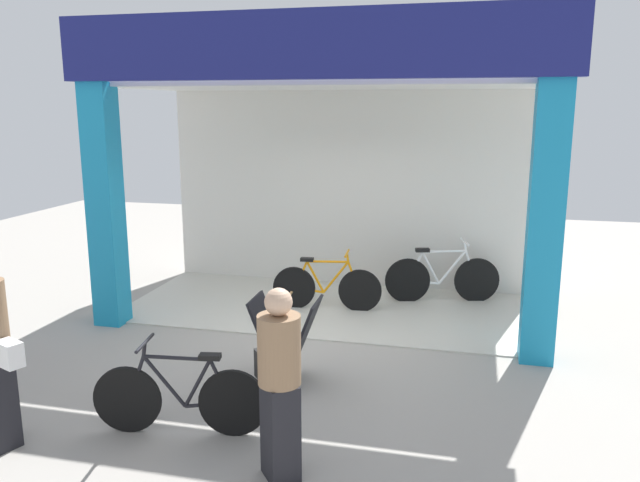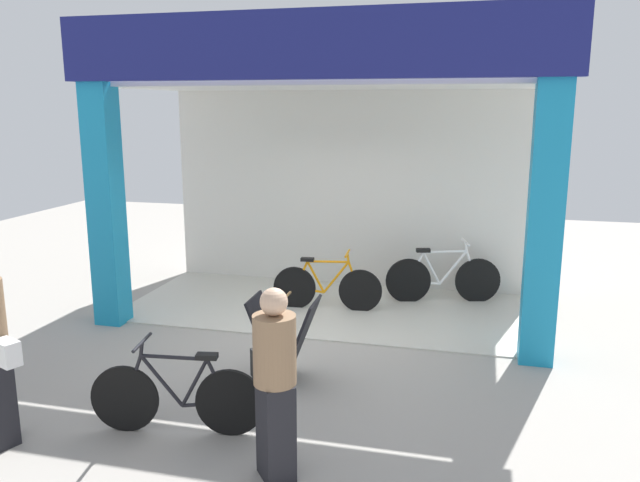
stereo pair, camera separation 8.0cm
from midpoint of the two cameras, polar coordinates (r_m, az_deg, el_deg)
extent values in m
plane|color=#9E9991|center=(8.20, -1.41, -8.86)|extent=(19.82, 19.82, 0.00)
cube|color=beige|center=(9.42, 0.73, -5.95)|extent=(5.91, 2.69, 0.02)
cube|color=silver|center=(10.36, 2.43, 4.80)|extent=(5.91, 0.12, 3.22)
cube|color=#198CBF|center=(8.89, -18.98, 2.91)|extent=(0.38, 0.36, 3.22)
cube|color=#198CBF|center=(7.54, 19.28, 1.33)|extent=(0.38, 0.36, 3.22)
cube|color=navy|center=(7.53, -1.87, 17.25)|extent=(6.11, 0.20, 0.77)
cube|color=silver|center=(8.96, 0.79, 13.79)|extent=(5.91, 2.69, 0.06)
cylinder|color=black|center=(9.31, -2.59, -4.23)|extent=(0.63, 0.09, 0.63)
cylinder|color=black|center=(9.17, 3.36, -4.49)|extent=(0.63, 0.09, 0.63)
cylinder|color=orange|center=(9.28, -1.20, -4.43)|extent=(0.42, 0.07, 0.08)
cylinder|color=orange|center=(9.21, -0.67, -3.24)|extent=(0.27, 0.06, 0.47)
cylinder|color=orange|center=(9.16, 1.18, -3.27)|extent=(0.39, 0.07, 0.49)
cylinder|color=orange|center=(9.12, 0.43, -1.87)|extent=(0.60, 0.08, 0.05)
cylinder|color=orange|center=(9.24, -1.95, -3.05)|extent=(0.21, 0.05, 0.42)
cylinder|color=orange|center=(9.12, 2.78, -3.20)|extent=(0.19, 0.05, 0.43)
cylinder|color=orange|center=(9.06, 2.25, -1.50)|extent=(0.06, 0.04, 0.13)
cylinder|color=orange|center=(9.05, 2.19, -1.12)|extent=(0.07, 0.44, 0.03)
cube|color=black|center=(9.16, -1.43, -1.67)|extent=(0.20, 0.11, 0.05)
cylinder|color=black|center=(9.66, 7.64, -3.55)|extent=(0.67, 0.22, 0.68)
cylinder|color=black|center=(9.88, 13.68, -3.45)|extent=(0.67, 0.22, 0.68)
cylinder|color=white|center=(9.71, 9.08, -3.67)|extent=(0.45, 0.15, 0.09)
cylinder|color=white|center=(9.67, 9.67, -2.40)|extent=(0.30, 0.11, 0.51)
cylinder|color=white|center=(9.73, 11.56, -2.33)|extent=(0.41, 0.14, 0.53)
cylinder|color=white|center=(9.65, 10.86, -0.93)|extent=(0.64, 0.20, 0.05)
cylinder|color=white|center=(9.62, 8.35, -2.27)|extent=(0.23, 0.09, 0.46)
cylinder|color=white|center=(9.79, 13.15, -2.17)|extent=(0.21, 0.09, 0.47)
cylinder|color=white|center=(9.70, 12.70, -0.47)|extent=(0.07, 0.05, 0.14)
cylinder|color=white|center=(9.68, 12.66, -0.08)|extent=(0.15, 0.47, 0.03)
cube|color=black|center=(9.58, 8.96, -0.81)|extent=(0.23, 0.15, 0.05)
cylinder|color=black|center=(5.94, -8.22, -14.22)|extent=(0.63, 0.15, 0.63)
cylinder|color=black|center=(6.21, -17.29, -13.45)|extent=(0.63, 0.15, 0.63)
cylinder|color=black|center=(6.00, -10.42, -14.26)|extent=(0.42, 0.11, 0.08)
cylinder|color=black|center=(5.93, -11.34, -12.43)|extent=(0.28, 0.08, 0.47)
cylinder|color=black|center=(6.01, -14.18, -12.14)|extent=(0.39, 0.10, 0.49)
cylinder|color=black|center=(5.89, -13.15, -10.20)|extent=(0.60, 0.14, 0.05)
cylinder|color=black|center=(5.87, -9.32, -12.35)|extent=(0.21, 0.07, 0.42)
cylinder|color=black|center=(6.09, -16.55, -11.73)|extent=(0.19, 0.07, 0.44)
cylinder|color=black|center=(5.95, -15.91, -9.37)|extent=(0.06, 0.04, 0.13)
cylinder|color=black|center=(5.93, -15.85, -8.81)|extent=(0.10, 0.44, 0.03)
cube|color=black|center=(5.80, -10.26, -10.20)|extent=(0.20, 0.13, 0.05)
cube|color=black|center=(6.98, -4.80, -8.72)|extent=(0.39, 0.52, 0.92)
cube|color=black|center=(6.89, -1.99, -8.96)|extent=(0.39, 0.52, 0.92)
cylinder|color=olive|center=(6.79, -3.46, -5.24)|extent=(0.04, 0.51, 0.03)
cube|color=black|center=(5.27, -4.04, -16.64)|extent=(0.38, 0.39, 0.81)
cylinder|color=#8C6B4C|center=(4.98, -4.16, -9.73)|extent=(0.48, 0.48, 0.56)
sphere|color=#D8AD8C|center=(4.84, -4.23, -5.48)|extent=(0.22, 0.22, 0.22)
cube|color=black|center=(5.34, -5.27, -11.11)|extent=(0.25, 0.27, 0.24)
cube|color=white|center=(5.90, -26.50, -9.07)|extent=(0.27, 0.22, 0.21)
camera|label=1|loc=(0.04, -90.27, -0.06)|focal=35.60mm
camera|label=2|loc=(0.04, 89.73, 0.06)|focal=35.60mm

